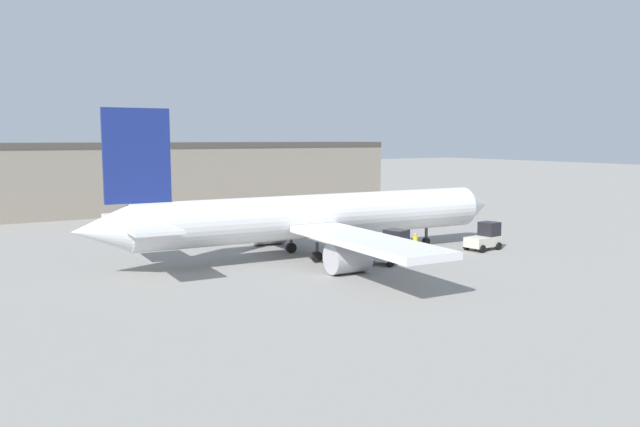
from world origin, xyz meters
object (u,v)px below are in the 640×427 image
(ground_crew_worker, at_px, (415,243))
(belt_loader_truck, at_px, (391,248))
(airplane, at_px, (309,217))
(baggage_tug, at_px, (485,237))

(ground_crew_worker, height_order, belt_loader_truck, belt_loader_truck)
(ground_crew_worker, bearing_deg, airplane, 9.99)
(airplane, xyz_separation_m, baggage_tug, (15.24, -5.09, -2.25))
(ground_crew_worker, height_order, baggage_tug, baggage_tug)
(airplane, distance_m, belt_loader_truck, 7.36)
(airplane, relative_size, baggage_tug, 11.01)
(airplane, height_order, belt_loader_truck, airplane)
(belt_loader_truck, bearing_deg, airplane, 111.34)
(airplane, bearing_deg, baggage_tug, -16.02)
(ground_crew_worker, xyz_separation_m, baggage_tug, (6.79, -1.49, 0.13))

